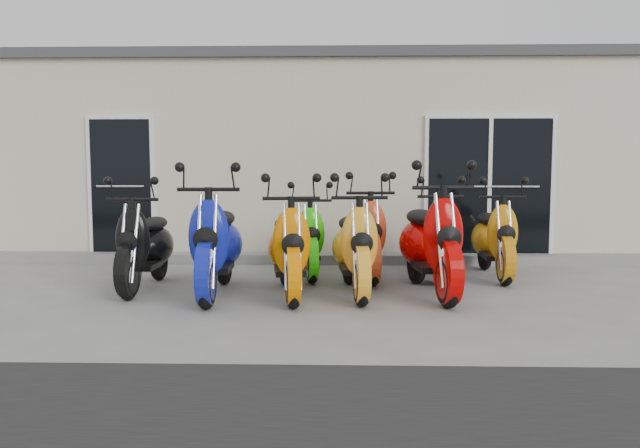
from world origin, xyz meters
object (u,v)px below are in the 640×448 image
Objects in this scene: scooter_back_yellow at (495,227)px; scooter_back_green at (307,228)px; scooter_front_orange_b at (355,234)px; scooter_back_blue at (433,226)px; scooter_front_blue at (216,229)px; scooter_front_red at (431,228)px; scooter_back_red at (366,224)px; scooter_front_orange_a at (289,235)px; scooter_front_black at (145,233)px.

scooter_back_green is at bearing -179.73° from scooter_back_yellow.
scooter_front_orange_b is 1.62m from scooter_back_blue.
scooter_front_red is at bearing 0.12° from scooter_front_blue.
scooter_back_green is (1.00, 1.34, -0.12)m from scooter_front_blue.
scooter_front_orange_b is 1.00× the size of scooter_back_red.
scooter_front_blue reaches higher than scooter_front_orange_a.
scooter_back_blue reaches higher than scooter_back_green.
scooter_front_orange_a is (0.86, -0.02, -0.06)m from scooter_front_blue.
scooter_front_black is 0.90× the size of scooter_front_blue.
scooter_front_blue is 1.68m from scooter_back_green.
scooter_front_red is 1.34m from scooter_back_red.
scooter_back_red is (1.81, 1.25, -0.06)m from scooter_front_blue.
scooter_front_red is at bearing -63.12° from scooter_back_red.
scooter_front_red is (2.52, 0.12, 0.01)m from scooter_front_blue.
scooter_back_red is (0.80, -0.09, 0.07)m from scooter_back_green.
scooter_back_green is 0.91× the size of scooter_back_red.
scooter_front_red is at bearing -103.89° from scooter_back_blue.
scooter_front_blue is 3.01m from scooter_back_blue.
scooter_front_blue is 2.52m from scooter_front_red.
scooter_front_orange_a is at bearing -132.13° from scooter_back_red.
scooter_front_orange_b reaches higher than scooter_front_black.
scooter_back_red is at bearing 178.27° from scooter_back_blue.
scooter_front_orange_a is 2.28m from scooter_back_blue.
scooter_front_orange_a is at bearing -149.14° from scooter_back_blue.
scooter_front_blue is at bearing 178.72° from scooter_front_orange_b.
scooter_back_red is at bearing 76.31° from scooter_front_orange_b.
scooter_back_blue is (1.72, -0.05, 0.04)m from scooter_back_green.
scooter_front_orange_b reaches higher than scooter_back_green.
scooter_front_blue reaches higher than scooter_back_green.
scooter_front_red reaches higher than scooter_back_yellow.
scooter_back_red reaches higher than scooter_front_orange_b.
scooter_front_red reaches higher than scooter_front_blue.
scooter_front_orange_a is (1.81, -0.36, 0.02)m from scooter_front_black.
scooter_front_blue is at bearing 176.09° from scooter_front_red.
scooter_front_black is 0.97× the size of scooter_back_red.
scooter_front_blue is 3.79m from scooter_back_yellow.
scooter_front_black reaches higher than scooter_back_blue.
scooter_front_blue reaches higher than scooter_back_red.
scooter_front_orange_a is at bearing -11.38° from scooter_front_black.
scooter_front_black is at bearing 169.80° from scooter_front_red.
scooter_back_green is at bearing 75.83° from scooter_front_orange_a.
scooter_front_orange_b is at bearing 174.37° from scooter_front_red.
scooter_front_black is at bearing 169.90° from scooter_front_orange_b.
scooter_back_yellow is at bearing -3.83° from scooter_back_blue.
scooter_front_orange_a reaches higher than scooter_front_black.
scooter_front_black is 1.06× the size of scooter_back_green.
scooter_front_orange_a is at bearing -104.77° from scooter_back_green.
scooter_back_green is at bearing 168.36° from scooter_back_red.
scooter_front_orange_b is at bearing -147.09° from scooter_back_yellow.
scooter_front_red is at bearing -3.49° from scooter_front_orange_a.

